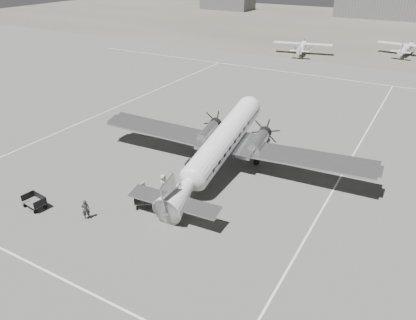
{
  "coord_description": "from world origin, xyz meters",
  "views": [
    {
      "loc": [
        17.41,
        -25.9,
        17.7
      ],
      "look_at": [
        2.18,
        0.7,
        2.2
      ],
      "focal_mm": 35.0,
      "sensor_mm": 36.0,
      "label": 1
    }
  ],
  "objects_px": {
    "light_plane_right": "(406,49)",
    "ground_crew": "(86,209)",
    "ramp_agent": "(144,191)",
    "dc3_airliner": "(219,148)",
    "baggage_cart_far": "(34,202)",
    "light_plane_left": "(302,48)",
    "shed_secondary": "(228,4)",
    "passenger": "(163,184)",
    "hangar_main": "(408,8)",
    "baggage_cart_near": "(145,201)"
  },
  "relations": [
    {
      "from": "light_plane_left",
      "to": "ground_crew",
      "type": "xyz_separation_m",
      "value": [
        4.05,
        -63.1,
        -0.4
      ]
    },
    {
      "from": "light_plane_left",
      "to": "shed_secondary",
      "type": "bearing_deg",
      "value": 116.64
    },
    {
      "from": "baggage_cart_near",
      "to": "light_plane_left",
      "type": "bearing_deg",
      "value": 59.48
    },
    {
      "from": "ramp_agent",
      "to": "baggage_cart_far",
      "type": "bearing_deg",
      "value": 161.23
    },
    {
      "from": "baggage_cart_near",
      "to": "ramp_agent",
      "type": "height_order",
      "value": "ramp_agent"
    },
    {
      "from": "passenger",
      "to": "hangar_main",
      "type": "bearing_deg",
      "value": -7.63
    },
    {
      "from": "hangar_main",
      "to": "light_plane_right",
      "type": "relative_size",
      "value": 3.58
    },
    {
      "from": "hangar_main",
      "to": "light_plane_left",
      "type": "bearing_deg",
      "value": -100.49
    },
    {
      "from": "baggage_cart_far",
      "to": "ground_crew",
      "type": "xyz_separation_m",
      "value": [
        4.54,
        0.98,
        0.28
      ]
    },
    {
      "from": "light_plane_left",
      "to": "baggage_cart_near",
      "type": "height_order",
      "value": "light_plane_left"
    },
    {
      "from": "shed_secondary",
      "to": "light_plane_right",
      "type": "bearing_deg",
      "value": -37.89
    },
    {
      "from": "light_plane_left",
      "to": "passenger",
      "type": "relative_size",
      "value": 6.69
    },
    {
      "from": "shed_secondary",
      "to": "baggage_cart_far",
      "type": "height_order",
      "value": "shed_secondary"
    },
    {
      "from": "dc3_airliner",
      "to": "ramp_agent",
      "type": "xyz_separation_m",
      "value": [
        -3.06,
        -6.94,
        -1.72
      ]
    },
    {
      "from": "light_plane_right",
      "to": "ground_crew",
      "type": "xyz_separation_m",
      "value": [
        -14.2,
        -72.05,
        -0.41
      ]
    },
    {
      "from": "baggage_cart_far",
      "to": "shed_secondary",
      "type": "bearing_deg",
      "value": 118.19
    },
    {
      "from": "ramp_agent",
      "to": "passenger",
      "type": "distance_m",
      "value": 1.73
    },
    {
      "from": "passenger",
      "to": "baggage_cart_near",
      "type": "bearing_deg",
      "value": 172.18
    },
    {
      "from": "baggage_cart_far",
      "to": "light_plane_left",
      "type": "bearing_deg",
      "value": 96.9
    },
    {
      "from": "hangar_main",
      "to": "passenger",
      "type": "xyz_separation_m",
      "value": [
        -5.14,
        -122.68,
        -2.43
      ]
    },
    {
      "from": "dc3_airliner",
      "to": "light_plane_left",
      "type": "height_order",
      "value": "dc3_airliner"
    },
    {
      "from": "shed_secondary",
      "to": "ground_crew",
      "type": "height_order",
      "value": "shed_secondary"
    },
    {
      "from": "hangar_main",
      "to": "ground_crew",
      "type": "height_order",
      "value": "hangar_main"
    },
    {
      "from": "hangar_main",
      "to": "passenger",
      "type": "height_order",
      "value": "hangar_main"
    },
    {
      "from": "hangar_main",
      "to": "ramp_agent",
      "type": "relative_size",
      "value": 25.14
    },
    {
      "from": "dc3_airliner",
      "to": "ramp_agent",
      "type": "bearing_deg",
      "value": -117.24
    },
    {
      "from": "shed_secondary",
      "to": "light_plane_left",
      "type": "relative_size",
      "value": 1.54
    },
    {
      "from": "dc3_airliner",
      "to": "baggage_cart_near",
      "type": "height_order",
      "value": "dc3_airliner"
    },
    {
      "from": "light_plane_right",
      "to": "baggage_cart_far",
      "type": "bearing_deg",
      "value": -97.05
    },
    {
      "from": "light_plane_left",
      "to": "ground_crew",
      "type": "height_order",
      "value": "light_plane_left"
    },
    {
      "from": "hangar_main",
      "to": "ground_crew",
      "type": "distance_m",
      "value": 128.78
    },
    {
      "from": "shed_secondary",
      "to": "ramp_agent",
      "type": "xyz_separation_m",
      "value": [
        54.12,
        -119.24,
        -1.16
      ]
    },
    {
      "from": "light_plane_left",
      "to": "baggage_cart_near",
      "type": "bearing_deg",
      "value": -95.19
    },
    {
      "from": "light_plane_right",
      "to": "ramp_agent",
      "type": "distance_m",
      "value": 68.84
    },
    {
      "from": "light_plane_left",
      "to": "baggage_cart_far",
      "type": "distance_m",
      "value": 64.08
    },
    {
      "from": "baggage_cart_near",
      "to": "ground_crew",
      "type": "distance_m",
      "value": 4.51
    },
    {
      "from": "baggage_cart_far",
      "to": "ramp_agent",
      "type": "distance_m",
      "value": 8.53
    },
    {
      "from": "baggage_cart_far",
      "to": "ground_crew",
      "type": "bearing_deg",
      "value": 19.49
    },
    {
      "from": "ramp_agent",
      "to": "dc3_airliner",
      "type": "bearing_deg",
      "value": 9.5
    },
    {
      "from": "ground_crew",
      "to": "ramp_agent",
      "type": "bearing_deg",
      "value": -160.47
    },
    {
      "from": "shed_secondary",
      "to": "dc3_airliner",
      "type": "relative_size",
      "value": 0.67
    },
    {
      "from": "light_plane_right",
      "to": "ramp_agent",
      "type": "xyz_separation_m",
      "value": [
        -12.01,
        -67.78,
        -0.38
      ]
    },
    {
      "from": "hangar_main",
      "to": "baggage_cart_far",
      "type": "bearing_deg",
      "value": -95.56
    },
    {
      "from": "passenger",
      "to": "light_plane_left",
      "type": "bearing_deg",
      "value": 1.71
    },
    {
      "from": "light_plane_left",
      "to": "light_plane_right",
      "type": "bearing_deg",
      "value": 14.36
    },
    {
      "from": "baggage_cart_far",
      "to": "ramp_agent",
      "type": "height_order",
      "value": "ramp_agent"
    },
    {
      "from": "dc3_airliner",
      "to": "light_plane_left",
      "type": "xyz_separation_m",
      "value": [
        -9.29,
        51.89,
        -1.34
      ]
    },
    {
      "from": "hangar_main",
      "to": "dc3_airliner",
      "type": "relative_size",
      "value": 1.57
    },
    {
      "from": "hangar_main",
      "to": "shed_secondary",
      "type": "bearing_deg",
      "value": -175.24
    },
    {
      "from": "shed_secondary",
      "to": "ramp_agent",
      "type": "relative_size",
      "value": 10.78
    }
  ]
}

